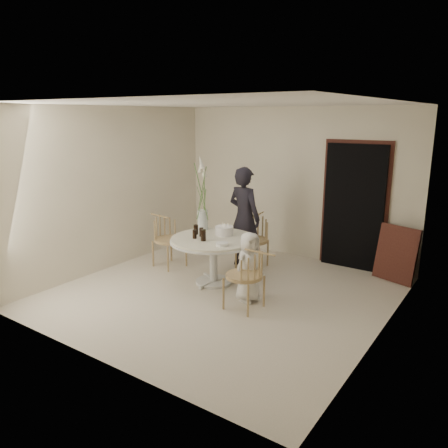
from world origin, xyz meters
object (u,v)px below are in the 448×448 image
Objects in this scene: chair_far at (255,233)px; chair_right at (252,271)px; flower_vase at (203,204)px; girl at (244,217)px; chair_left at (164,233)px; table at (213,245)px; birthday_cake at (224,231)px; boy at (249,267)px.

chair_far is 1.81m from chair_right.
chair_far is 0.75× the size of flower_vase.
chair_right is 1.82m from girl.
chair_far is 1.03× the size of chair_left.
table is at bearing -104.20° from chair_far.
girl reaches higher than birthday_cake.
flower_vase is at bearing 65.53° from girl.
girl is at bearing 92.50° from table.
chair_left is at bearing -171.90° from flower_vase.
boy is (0.80, -0.26, -0.12)m from table.
girl reaches higher than chair_left.
table is 1.22m from chair_left.
chair_far is at bearing -148.95° from chair_right.
girl reaches higher than chair_right.
boy reaches higher than table.
birthday_cake is 0.24× the size of flower_vase.
boy is at bearing -24.77° from flower_vase.
boy reaches higher than chair_far.
birthday_cake is at bearing -9.93° from flower_vase.
girl is at bearing -150.85° from chair_far.
flower_vase is (0.75, 0.11, 0.58)m from chair_left.
flower_vase reaches higher than chair_far.
chair_far is (0.11, 1.07, -0.03)m from table.
birthday_cake reaches higher than table.
table is at bearing -99.15° from birthday_cake.
table is 1.11× the size of flower_vase.
birthday_cake is at bearing -103.29° from chair_far.
table is 1.12m from chair_right.
chair_right is 0.50× the size of girl.
birthday_cake reaches higher than chair_right.
birthday_cake reaches higher than chair_left.
girl is (-1.03, 1.46, 0.31)m from chair_right.
flower_vase is at bearing -72.72° from chair_left.
table is 0.77× the size of girl.
boy is 1.52m from flower_vase.
flower_vase reaches higher than chair_right.
birthday_cake reaches higher than chair_far.
boy is at bearing -17.69° from table.
flower_vase is at bearing 170.07° from birthday_cake.
chair_left is 3.10× the size of birthday_cake.
chair_far reaches higher than chair_left.
girl is (-0.04, 0.95, 0.25)m from table.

